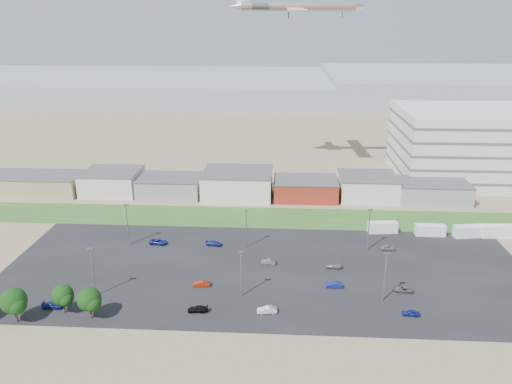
# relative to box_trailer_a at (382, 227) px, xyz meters

# --- Properties ---
(ground) EXTENTS (700.00, 700.00, 0.00)m
(ground) POSITION_rel_box_trailer_a_xyz_m (-35.89, -43.22, -1.46)
(ground) COLOR #7F6F51
(ground) RESTS_ON ground
(parking_lot) EXTENTS (120.00, 50.00, 0.01)m
(parking_lot) POSITION_rel_box_trailer_a_xyz_m (-30.89, -23.22, -1.46)
(parking_lot) COLOR black
(parking_lot) RESTS_ON ground
(grass_strip) EXTENTS (160.00, 16.00, 0.02)m
(grass_strip) POSITION_rel_box_trailer_a_xyz_m (-35.89, 8.78, -1.45)
(grass_strip) COLOR #295921
(grass_strip) RESTS_ON ground
(hills_backdrop) EXTENTS (700.00, 200.00, 9.00)m
(hills_backdrop) POSITION_rel_box_trailer_a_xyz_m (4.11, 271.78, 3.04)
(hills_backdrop) COLOR gray
(hills_backdrop) RESTS_ON ground
(building_row) EXTENTS (170.00, 20.00, 8.00)m
(building_row) POSITION_rel_box_trailer_a_xyz_m (-52.89, 27.78, 2.54)
(building_row) COLOR silver
(building_row) RESTS_ON ground
(box_trailer_a) EXTENTS (8.03, 3.27, 2.93)m
(box_trailer_a) POSITION_rel_box_trailer_a_xyz_m (0.00, 0.00, 0.00)
(box_trailer_a) COLOR silver
(box_trailer_a) RESTS_ON ground
(box_trailer_b) EXTENTS (7.81, 2.51, 2.92)m
(box_trailer_b) POSITION_rel_box_trailer_a_xyz_m (12.32, -1.19, -0.01)
(box_trailer_b) COLOR silver
(box_trailer_b) RESTS_ON ground
(box_trailer_c) EXTENTS (8.56, 3.85, 3.10)m
(box_trailer_c) POSITION_rel_box_trailer_a_xyz_m (22.49, -1.52, 0.08)
(box_trailer_c) COLOR silver
(box_trailer_c) RESTS_ON ground
(box_trailer_d) EXTENTS (8.74, 3.22, 3.22)m
(box_trailer_d) POSITION_rel_box_trailer_a_xyz_m (29.77, -1.12, 0.15)
(box_trailer_d) COLOR silver
(box_trailer_d) RESTS_ON ground
(tree_mid) EXTENTS (5.30, 5.30, 7.94)m
(tree_mid) POSITION_rel_box_trailer_a_xyz_m (-77.04, -47.06, 2.51)
(tree_mid) COLOR black
(tree_mid) RESTS_ON ground
(tree_right) EXTENTS (4.56, 4.56, 6.84)m
(tree_right) POSITION_rel_box_trailer_a_xyz_m (-69.27, -43.47, 1.95)
(tree_right) COLOR black
(tree_right) RESTS_ON ground
(tree_near) EXTENTS (4.89, 4.89, 7.34)m
(tree_near) POSITION_rel_box_trailer_a_xyz_m (-63.35, -45.06, 2.21)
(tree_near) COLOR black
(tree_near) RESTS_ON ground
(lightpole_front_l) EXTENTS (1.28, 0.53, 10.86)m
(lightpole_front_l) POSITION_rel_box_trailer_a_xyz_m (-65.54, -36.89, 3.97)
(lightpole_front_l) COLOR slate
(lightpole_front_l) RESTS_ON ground
(lightpole_front_m) EXTENTS (1.20, 0.50, 10.20)m
(lightpole_front_m) POSITION_rel_box_trailer_a_xyz_m (-35.21, -35.11, 3.63)
(lightpole_front_m) COLOR slate
(lightpole_front_m) RESTS_ON ground
(lightpole_front_r) EXTENTS (1.26, 0.52, 10.70)m
(lightpole_front_r) POSITION_rel_box_trailer_a_xyz_m (-6.11, -35.10, 3.88)
(lightpole_front_r) COLOR slate
(lightpole_front_r) RESTS_ON ground
(lightpole_back_l) EXTENTS (1.28, 0.53, 10.88)m
(lightpole_back_l) POSITION_rel_box_trailer_a_xyz_m (-66.08, -11.77, 3.97)
(lightpole_back_l) COLOR slate
(lightpole_back_l) RESTS_ON ground
(lightpole_back_m) EXTENTS (1.17, 0.49, 9.93)m
(lightpole_back_m) POSITION_rel_box_trailer_a_xyz_m (-35.97, -11.41, 3.50)
(lightpole_back_m) COLOR slate
(lightpole_back_m) RESTS_ON ground
(lightpole_back_r) EXTENTS (1.27, 0.53, 10.79)m
(lightpole_back_r) POSITION_rel_box_trailer_a_xyz_m (-5.69, -11.25, 3.93)
(lightpole_back_r) COLOR slate
(lightpole_back_r) RESTS_ON ground
(airliner) EXTENTS (48.86, 34.69, 13.94)m
(airliner) POSITION_rel_box_trailer_a_xyz_m (-23.13, 53.77, 57.33)
(airliner) COLOR silver
(parked_car_0) EXTENTS (4.06, 2.11, 1.09)m
(parked_car_0) POSITION_rel_box_trailer_a_xyz_m (-1.14, -31.39, -0.92)
(parked_car_0) COLOR #595B5E
(parked_car_0) RESTS_ON ground
(parked_car_1) EXTENTS (3.73, 1.31, 1.23)m
(parked_car_1) POSITION_rel_box_trailer_a_xyz_m (-15.62, -30.46, -0.85)
(parked_car_1) COLOR navy
(parked_car_1) RESTS_ON ground
(parked_car_2) EXTENTS (3.45, 1.67, 1.14)m
(parked_car_2) POSITION_rel_box_trailer_a_xyz_m (-1.69, -40.46, -0.90)
(parked_car_2) COLOR navy
(parked_car_2) RESTS_ON ground
(parked_car_3) EXTENTS (4.08, 1.81, 1.16)m
(parked_car_3) POSITION_rel_box_trailer_a_xyz_m (-43.25, -41.57, -0.88)
(parked_car_3) COLOR black
(parked_car_3) RESTS_ON ground
(parked_car_4) EXTENTS (3.78, 1.56, 1.22)m
(parked_car_4) POSITION_rel_box_trailer_a_xyz_m (-44.12, -31.64, -0.86)
(parked_car_4) COLOR maroon
(parked_car_4) RESTS_ON ground
(parked_car_6) EXTENTS (4.35, 2.25, 1.21)m
(parked_car_6) POSITION_rel_box_trailer_a_xyz_m (-44.30, -11.05, -0.86)
(parked_car_6) COLOR navy
(parked_car_6) RESTS_ON ground
(parked_car_7) EXTENTS (3.53, 1.40, 1.14)m
(parked_car_7) POSITION_rel_box_trailer_a_xyz_m (-30.09, -20.46, -0.89)
(parked_car_7) COLOR #595B5E
(parked_car_7) RESTS_ON ground
(parked_car_8) EXTENTS (3.89, 1.75, 1.30)m
(parked_car_8) POSITION_rel_box_trailer_a_xyz_m (-0.73, -11.27, -0.82)
(parked_car_8) COLOR #A5A5AA
(parked_car_8) RESTS_ON ground
(parked_car_9) EXTENTS (4.71, 2.49, 1.26)m
(parked_car_9) POSITION_rel_box_trailer_a_xyz_m (-58.65, -11.05, -0.83)
(parked_car_9) COLOR navy
(parked_car_9) RESTS_ON ground
(parked_car_10) EXTENTS (4.24, 1.79, 1.22)m
(parked_car_10) POSITION_rel_box_trailer_a_xyz_m (-72.31, -41.94, -0.85)
(parked_car_10) COLOR navy
(parked_car_10) RESTS_ON ground
(parked_car_12) EXTENTS (3.94, 1.96, 1.10)m
(parked_car_12) POSITION_rel_box_trailer_a_xyz_m (-15.06, -21.63, -0.91)
(parked_car_12) COLOR #A5A5AA
(parked_car_12) RESTS_ON ground
(parked_car_13) EXTENTS (4.05, 1.82, 1.29)m
(parked_car_13) POSITION_rel_box_trailer_a_xyz_m (-29.64, -41.13, -0.82)
(parked_car_13) COLOR silver
(parked_car_13) RESTS_ON ground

